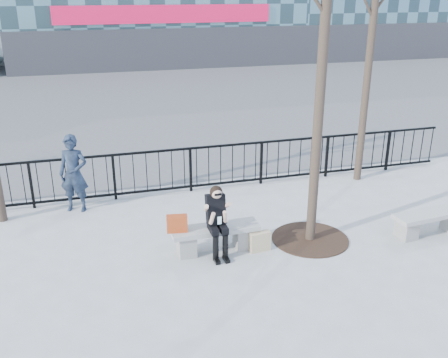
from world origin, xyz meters
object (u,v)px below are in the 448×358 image
object	(u,v)px
seated_woman	(217,222)
standing_man	(74,174)
bench_second	(431,220)
bench_main	(215,236)

from	to	relation	value
seated_woman	standing_man	size ratio (longest dim) A/B	0.78
bench_second	seated_woman	bearing A→B (deg)	169.35
seated_woman	standing_man	world-z (taller)	standing_man
bench_main	seated_woman	distance (m)	0.40
bench_main	bench_second	size ratio (longest dim) A/B	1.01
bench_second	bench_main	bearing A→B (deg)	167.24
seated_woman	bench_main	bearing A→B (deg)	90.00
bench_main	standing_man	xyz separation A→B (m)	(-2.47, 2.61, 0.56)
bench_main	bench_second	world-z (taller)	bench_main
bench_second	standing_man	size ratio (longest dim) A/B	0.95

